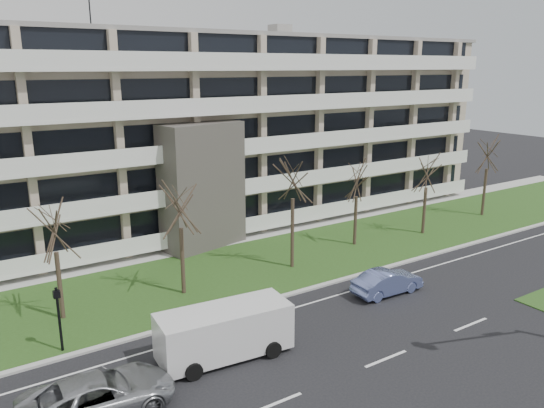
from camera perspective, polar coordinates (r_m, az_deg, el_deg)
ground at (r=25.42m, az=12.15°, el=-15.98°), size 160.00×160.00×0.00m
grass_verge at (r=34.73m, az=-3.27°, el=-6.98°), size 90.00×10.00×0.06m
curb at (r=30.82m, az=1.45°, el=-9.81°), size 90.00×0.35×0.12m
sidewalk at (r=39.31m, az=-7.29°, el=-4.45°), size 90.00×2.00×0.08m
lane_edge_line at (r=29.74m, az=3.12°, el=-10.89°), size 90.00×0.12×0.01m
apartment_building at (r=43.74m, az=-11.59°, el=7.52°), size 60.50×15.10×18.75m
silver_pickup at (r=22.17m, az=-18.13°, el=-18.96°), size 5.83×2.81×1.60m
blue_sedan at (r=31.65m, az=12.29°, el=-8.18°), size 4.41×1.69×1.44m
white_van at (r=24.53m, az=-4.97°, el=-13.14°), size 6.20×2.90×2.33m
pedestrian_signal at (r=26.35m, az=-21.99°, el=-10.65°), size 0.30×0.24×3.18m
tree_2 at (r=28.60m, az=-22.47°, el=-2.13°), size 3.29×3.29×6.57m
tree_3 at (r=29.81m, az=-9.89°, el=0.25°), size 3.55×3.55×7.09m
tree_4 at (r=33.25m, az=2.27°, el=3.61°), size 4.15×4.15×8.30m
tree_5 at (r=38.39m, az=9.14°, el=2.88°), size 3.29×3.29×6.58m
tree_6 at (r=42.26m, az=16.37°, el=3.60°), size 3.32×3.32×6.64m
tree_7 at (r=49.22m, az=22.27°, el=5.41°), size 3.76×3.76×7.52m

